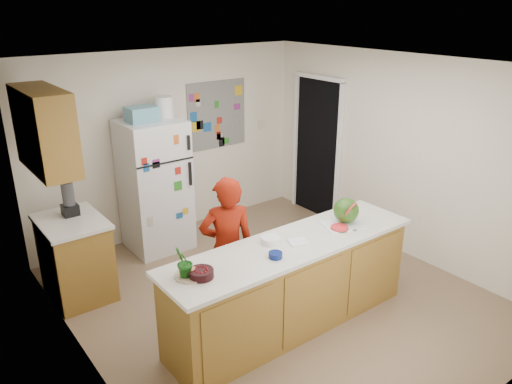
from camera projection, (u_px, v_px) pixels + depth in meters
floor at (274, 297)px, 5.53m from camera, size 4.00×4.50×0.02m
wall_back at (170, 144)px, 6.76m from camera, size 4.00×0.02×2.50m
wall_left at (79, 246)px, 3.94m from camera, size 0.02×4.50×2.50m
wall_right at (400, 156)px, 6.21m from camera, size 0.02×4.50×2.50m
ceiling at (278, 64)px, 4.63m from camera, size 4.00×4.50×0.02m
doorway at (317, 149)px, 7.36m from camera, size 0.03×0.85×2.04m
peninsula_base at (291, 287)px, 4.88m from camera, size 2.60×0.62×0.88m
peninsula_top at (292, 245)px, 4.72m from camera, size 2.68×0.70×0.04m
side_counter_base at (76, 259)px, 5.42m from camera, size 0.60×0.80×0.86m
side_counter_top at (70, 222)px, 5.26m from camera, size 0.64×0.84×0.04m
upper_cabinets at (44, 130)px, 4.78m from camera, size 0.35×1.00×0.80m
refrigerator at (155, 186)px, 6.37m from camera, size 0.75×0.70×1.70m
fridge_top_bin at (142, 114)px, 5.97m from camera, size 0.35×0.28×0.18m
photo_collage at (217, 115)px, 7.06m from camera, size 0.95×0.01×0.95m
person at (227, 248)px, 4.97m from camera, size 0.65×0.54×1.51m
blender_appliance at (69, 199)px, 5.31m from camera, size 0.13×0.13×0.38m
cutting_board at (343, 225)px, 5.08m from camera, size 0.47×0.41×0.01m
watermelon at (346, 210)px, 5.08m from camera, size 0.26×0.26×0.26m
watermelon_slice at (339, 227)px, 4.98m from camera, size 0.17×0.17×0.02m
cherry_bowl at (201, 274)px, 4.12m from camera, size 0.27×0.27×0.07m
white_bowl at (271, 240)px, 4.70m from camera, size 0.24×0.24×0.06m
cobalt_bowl at (275, 255)px, 4.44m from camera, size 0.13×0.13×0.05m
plate at (191, 275)px, 4.15m from camera, size 0.32×0.32×0.02m
paper_towel at (298, 242)px, 4.71m from camera, size 0.22×0.21×0.02m
keys at (355, 229)px, 4.99m from camera, size 0.09×0.06×0.01m
potted_plant at (184, 263)px, 4.06m from camera, size 0.21×0.20×0.29m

